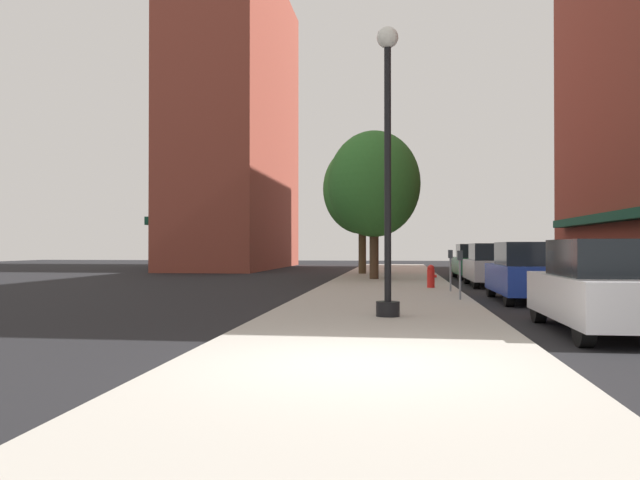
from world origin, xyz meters
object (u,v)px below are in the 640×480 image
Objects in this scene: parking_meter_far at (450,265)px; tree_mid at (374,184)px; lamppost at (388,165)px; car_white at (605,288)px; car_blue at (528,273)px; fire_hydrant at (431,276)px; car_silver at (492,265)px; car_green at (474,262)px; tree_near at (362,189)px; parking_meter_near at (460,269)px.

parking_meter_far is 8.69m from tree_mid.
parking_meter_far is at bearing 76.31° from lamppost.
car_white reaches higher than parking_meter_far.
car_blue is at bearing 54.66° from lamppost.
fire_hydrant is 0.18× the size of car_silver.
car_green is at bearing 32.42° from tree_mid.
car_blue is at bearing -70.44° from tree_near.
tree_mid reaches higher than car_silver.
fire_hydrant is 0.60× the size of parking_meter_near.
fire_hydrant is at bearing 81.93° from lamppost.
car_silver is at bearing 67.67° from parking_meter_far.
parking_meter_near is 6.07m from car_white.
parking_meter_near is 13.85m from car_green.
car_white is (1.95, -8.94, -0.14)m from parking_meter_far.
car_silver is (1.95, 4.75, -0.14)m from parking_meter_far.
lamppost is 4.50× the size of parking_meter_near.
car_silver is at bearing -56.99° from tree_near.
fire_hydrant is 1.89m from parking_meter_far.
car_green is at bearing 78.15° from lamppost.
fire_hydrant is at bearing -69.47° from tree_mid.
parking_meter_near is 8.18m from car_silver.
car_silver is 1.00× the size of car_green.
fire_hydrant is at bearing 103.65° from car_white.
tree_near reaches higher than tree_mid.
fire_hydrant is 3.89m from car_silver.
car_green is (3.80, 18.11, -2.39)m from lamppost.
fire_hydrant is 0.18× the size of car_white.
lamppost is 7.47× the size of fire_hydrant.
car_blue is at bearing 90.62° from car_white.
car_blue is at bearing -90.73° from car_silver.
car_green is (0.00, 5.77, 0.00)m from car_silver.
lamppost is at bearing -123.94° from car_blue.
tree_mid is at bearing 116.78° from car_blue.
car_white is (3.80, -1.34, -2.39)m from lamppost.
car_blue is at bearing 26.17° from parking_meter_near.
lamppost is at bearing -107.84° from car_silver.
car_silver is at bearing -31.20° from tree_mid.
parking_meter_near is 0.30× the size of car_green.
tree_mid is (-2.70, 10.76, 3.33)m from parking_meter_near.
tree_mid reaches higher than parking_meter_near.
parking_meter_far is 14.11m from tree_near.
car_white is (1.95, -5.75, -0.14)m from parking_meter_near.
car_blue is (2.47, -4.00, 0.29)m from fire_hydrant.
lamppost is 4.50× the size of parking_meter_far.
car_silver reaches higher than fire_hydrant.
car_blue reaches higher than fire_hydrant.
car_white is 1.00× the size of car_silver.
tree_near is 16.79m from car_blue.
car_white is 1.00× the size of car_green.
parking_meter_near is at bearing -152.43° from car_blue.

